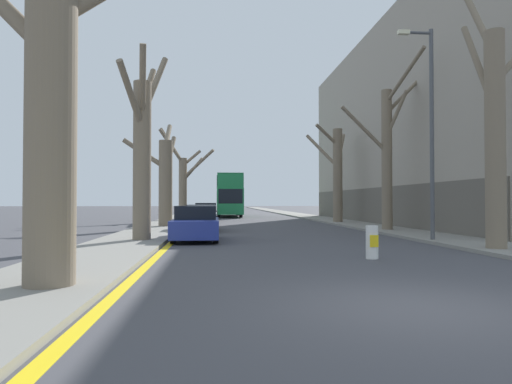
# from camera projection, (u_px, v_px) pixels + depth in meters

# --- Properties ---
(ground_plane) EXTENTS (300.00, 300.00, 0.00)m
(ground_plane) POSITION_uv_depth(u_px,v_px,m) (420.00, 308.00, 6.72)
(ground_plane) COLOR #424247
(sidewalk_left) EXTENTS (2.80, 120.00, 0.12)m
(sidewalk_left) POSITION_uv_depth(u_px,v_px,m) (189.00, 214.00, 55.97)
(sidewalk_left) COLOR gray
(sidewalk_left) RESTS_ON ground
(sidewalk_right) EXTENTS (2.80, 120.00, 0.12)m
(sidewalk_right) POSITION_uv_depth(u_px,v_px,m) (290.00, 214.00, 57.07)
(sidewalk_right) COLOR gray
(sidewalk_right) RESTS_ON ground
(building_facade_right) EXTENTS (10.08, 31.10, 13.49)m
(building_facade_right) POSITION_uv_depth(u_px,v_px,m) (437.00, 129.00, 32.29)
(building_facade_right) COLOR #9E9384
(building_facade_right) RESTS_ON ground
(kerb_line_stripe) EXTENTS (0.24, 120.00, 0.01)m
(kerb_line_stripe) POSITION_uv_depth(u_px,v_px,m) (202.00, 214.00, 56.10)
(kerb_line_stripe) COLOR yellow
(kerb_line_stripe) RESTS_ON ground
(street_tree_left_0) EXTENTS (3.45, 1.69, 8.66)m
(street_tree_left_0) POSITION_uv_depth(u_px,v_px,m) (53.00, 72.00, 8.07)
(street_tree_left_0) COLOR #7A6B56
(street_tree_left_0) RESTS_ON ground
(street_tree_left_1) EXTENTS (1.49, 3.55, 7.55)m
(street_tree_left_1) POSITION_uv_depth(u_px,v_px,m) (142.00, 149.00, 17.51)
(street_tree_left_1) COLOR #7A6B56
(street_tree_left_1) RESTS_ON ground
(street_tree_left_2) EXTENTS (2.92, 2.92, 6.50)m
(street_tree_left_2) POSITION_uv_depth(u_px,v_px,m) (165.00, 178.00, 27.25)
(street_tree_left_2) COLOR #7A6B56
(street_tree_left_2) RESTS_ON ground
(street_tree_left_3) EXTENTS (4.70, 3.19, 7.83)m
(street_tree_left_3) POSITION_uv_depth(u_px,v_px,m) (183.00, 180.00, 37.42)
(street_tree_left_3) COLOR #7A6B56
(street_tree_left_3) RESTS_ON ground
(street_tree_right_0) EXTENTS (2.89, 2.06, 8.69)m
(street_tree_right_0) POSITION_uv_depth(u_px,v_px,m) (495.00, 127.00, 14.36)
(street_tree_right_0) COLOR #7A6B56
(street_tree_right_0) RESTS_ON ground
(street_tree_right_1) EXTENTS (5.11, 3.48, 8.84)m
(street_tree_right_1) POSITION_uv_depth(u_px,v_px,m) (388.00, 150.00, 23.80)
(street_tree_right_1) COLOR #7A6B56
(street_tree_right_1) RESTS_ON ground
(street_tree_right_2) EXTENTS (3.12, 3.09, 7.08)m
(street_tree_right_2) POSITION_uv_depth(u_px,v_px,m) (337.00, 172.00, 33.02)
(street_tree_right_2) COLOR #7A6B56
(street_tree_right_2) RESTS_ON ground
(double_decker_bus) EXTENTS (2.52, 11.53, 4.25)m
(double_decker_bus) POSITION_uv_depth(u_px,v_px,m) (229.00, 193.00, 47.79)
(double_decker_bus) COLOR #1E7F47
(double_decker_bus) RESTS_ON ground
(parked_car_0) EXTENTS (1.81, 4.03, 1.40)m
(parked_car_0) POSITION_uv_depth(u_px,v_px,m) (196.00, 224.00, 18.29)
(parked_car_0) COLOR navy
(parked_car_0) RESTS_ON ground
(parked_car_1) EXTENTS (1.74, 4.05, 1.40)m
(parked_car_1) POSITION_uv_depth(u_px,v_px,m) (201.00, 218.00, 24.40)
(parked_car_1) COLOR black
(parked_car_1) RESTS_ON ground
(parked_car_2) EXTENTS (1.72, 4.53, 1.36)m
(parked_car_2) POSITION_uv_depth(u_px,v_px,m) (204.00, 215.00, 30.36)
(parked_car_2) COLOR #9EA3AD
(parked_car_2) RESTS_ON ground
(parked_car_3) EXTENTS (1.84, 4.53, 1.46)m
(parked_car_3) POSITION_uv_depth(u_px,v_px,m) (206.00, 213.00, 36.65)
(parked_car_3) COLOR black
(parked_car_3) RESTS_ON ground
(lamp_post) EXTENTS (1.40, 0.20, 8.24)m
(lamp_post) POSITION_uv_depth(u_px,v_px,m) (429.00, 123.00, 17.53)
(lamp_post) COLOR #4C4F54
(lamp_post) RESTS_ON ground
(traffic_bollard) EXTENTS (0.34, 0.35, 0.91)m
(traffic_bollard) POSITION_uv_depth(u_px,v_px,m) (372.00, 242.00, 12.53)
(traffic_bollard) COLOR white
(traffic_bollard) RESTS_ON ground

